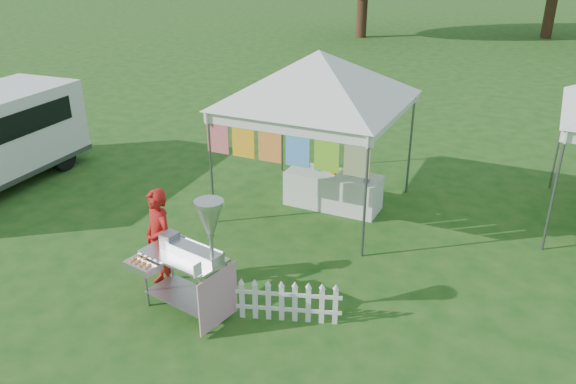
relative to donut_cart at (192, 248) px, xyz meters
The scene contains 6 objects.
ground 1.15m from the donut_cart, 75.02° to the left, with size 120.00×120.00×0.00m, color #194A15.
canopy_main 4.37m from the donut_cart, 88.34° to the left, with size 4.24×4.24×3.45m.
donut_cart is the anchor object (origin of this frame).
vendor 1.01m from the donut_cart, 154.75° to the left, with size 0.57×0.37×1.55m, color #AA1714.
picket_fence 1.48m from the donut_cart, 20.27° to the left, with size 1.37×0.49×0.56m.
display_table 4.15m from the donut_cart, 84.24° to the left, with size 1.80×0.70×0.68m, color white.
Camera 1 is at (3.75, -5.64, 4.72)m, focal length 35.00 mm.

